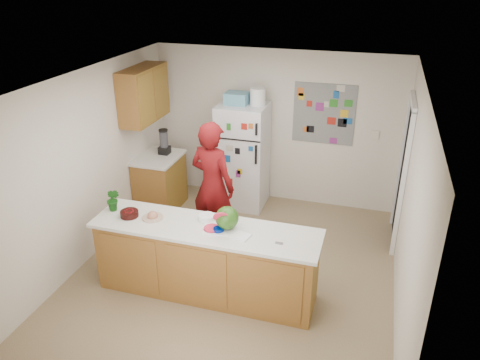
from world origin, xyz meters
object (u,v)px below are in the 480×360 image
(refrigerator, at_px, (243,156))
(cherry_bowl, at_px, (129,214))
(watermelon, at_px, (227,218))
(person, at_px, (213,186))

(refrigerator, bearing_deg, cherry_bowl, -106.26)
(refrigerator, height_order, watermelon, refrigerator)
(watermelon, bearing_deg, cherry_bowl, -177.28)
(refrigerator, distance_m, cherry_bowl, 2.51)
(watermelon, bearing_deg, refrigerator, 102.20)
(watermelon, bearing_deg, person, 117.98)
(watermelon, height_order, cherry_bowl, watermelon)
(person, bearing_deg, refrigerator, -76.27)
(refrigerator, height_order, person, person)
(refrigerator, relative_size, watermelon, 6.37)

